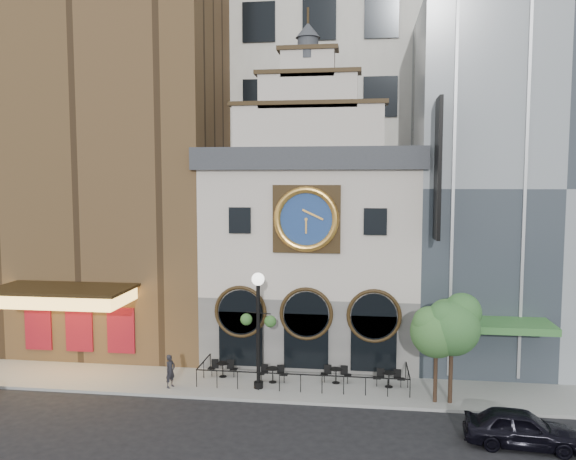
# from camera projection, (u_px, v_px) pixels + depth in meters

# --- Properties ---
(ground) EXTENTS (120.00, 120.00, 0.00)m
(ground) POSITION_uv_depth(u_px,v_px,m) (298.00, 405.00, 26.53)
(ground) COLOR black
(ground) RESTS_ON ground
(sidewalk) EXTENTS (44.00, 5.00, 0.15)m
(sidewalk) POSITION_uv_depth(u_px,v_px,m) (303.00, 384.00, 28.99)
(sidewalk) COLOR gray
(sidewalk) RESTS_ON ground
(clock_building) EXTENTS (12.60, 8.78, 18.65)m
(clock_building) POSITION_uv_depth(u_px,v_px,m) (313.00, 245.00, 33.66)
(clock_building) COLOR #605E5B
(clock_building) RESTS_ON ground
(theater_building) EXTENTS (14.00, 15.60, 25.00)m
(theater_building) POSITION_uv_depth(u_px,v_px,m) (120.00, 150.00, 36.96)
(theater_building) COLOR brown
(theater_building) RESTS_ON ground
(retail_building) EXTENTS (14.00, 14.40, 20.00)m
(retail_building) POSITION_uv_depth(u_px,v_px,m) (531.00, 188.00, 33.79)
(retail_building) COLOR gray
(retail_building) RESTS_ON ground
(office_tower) EXTENTS (20.00, 16.00, 40.00)m
(office_tower) POSITION_uv_depth(u_px,v_px,m) (327.00, 61.00, 44.51)
(office_tower) COLOR silver
(office_tower) RESTS_ON ground
(cafe_railing) EXTENTS (10.60, 2.60, 0.90)m
(cafe_railing) POSITION_uv_depth(u_px,v_px,m) (303.00, 374.00, 28.94)
(cafe_railing) COLOR black
(cafe_railing) RESTS_ON sidewalk
(bistro_0) EXTENTS (1.58, 0.68, 0.90)m
(bistro_0) POSITION_uv_depth(u_px,v_px,m) (223.00, 368.00, 29.84)
(bistro_0) COLOR black
(bistro_0) RESTS_ON sidewalk
(bistro_1) EXTENTS (1.58, 0.68, 0.90)m
(bistro_1) POSITION_uv_depth(u_px,v_px,m) (273.00, 374.00, 29.01)
(bistro_1) COLOR black
(bistro_1) RESTS_ON sidewalk
(bistro_2) EXTENTS (1.58, 0.68, 0.90)m
(bistro_2) POSITION_uv_depth(u_px,v_px,m) (336.00, 374.00, 28.91)
(bistro_2) COLOR black
(bistro_2) RESTS_ON sidewalk
(bistro_3) EXTENTS (1.58, 0.68, 0.90)m
(bistro_3) POSITION_uv_depth(u_px,v_px,m) (389.00, 378.00, 28.35)
(bistro_3) COLOR black
(bistro_3) RESTS_ON sidewalk
(car_right) EXTENTS (4.54, 2.18, 1.50)m
(car_right) POSITION_uv_depth(u_px,v_px,m) (521.00, 428.00, 22.34)
(car_right) COLOR black
(car_right) RESTS_ON ground
(pedestrian) EXTENTS (0.61, 0.72, 1.68)m
(pedestrian) POSITION_uv_depth(u_px,v_px,m) (170.00, 371.00, 28.31)
(pedestrian) COLOR black
(pedestrian) RESTS_ON sidewalk
(lamppost) EXTENTS (1.86, 0.83, 5.88)m
(lamppost) POSITION_uv_depth(u_px,v_px,m) (258.00, 317.00, 27.95)
(lamppost) COLOR black
(lamppost) RESTS_ON sidewalk
(tree_left) EXTENTS (2.69, 2.59, 5.19)m
(tree_left) POSITION_uv_depth(u_px,v_px,m) (453.00, 323.00, 26.10)
(tree_left) COLOR #382619
(tree_left) RESTS_ON sidewalk
(tree_right) EXTENTS (2.54, 2.44, 4.88)m
(tree_right) POSITION_uv_depth(u_px,v_px,m) (437.00, 327.00, 26.22)
(tree_right) COLOR #382619
(tree_right) RESTS_ON sidewalk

